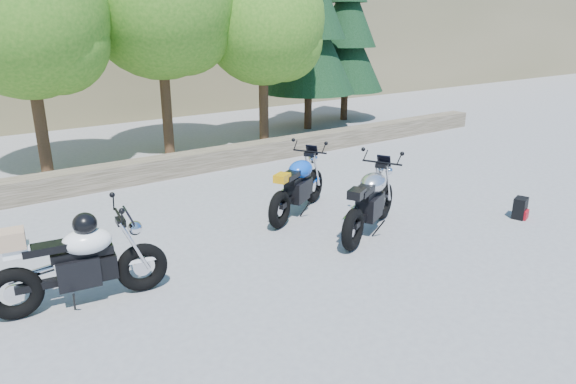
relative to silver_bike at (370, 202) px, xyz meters
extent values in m
plane|color=gray|center=(-1.35, -0.16, -0.57)|extent=(90.00, 90.00, 0.00)
cube|color=#494130|center=(-1.35, 5.34, -0.32)|extent=(22.00, 0.55, 0.50)
cylinder|color=#382314|center=(-3.85, 7.04, 0.95)|extent=(0.28, 0.28, 3.02)
sphere|color=#2E6D18|center=(-3.85, 7.04, 3.21)|extent=(3.67, 3.67, 3.67)
sphere|color=#2E6D18|center=(-3.35, 6.74, 2.57)|extent=(2.38, 2.38, 2.38)
cylinder|color=#382314|center=(-0.55, 7.44, 1.11)|extent=(0.28, 0.28, 3.36)
sphere|color=#2E6D18|center=(-0.05, 7.14, 2.91)|extent=(2.64, 2.64, 2.64)
cylinder|color=#382314|center=(2.25, 6.84, 0.89)|extent=(0.28, 0.28, 2.91)
sphere|color=#2E6D18|center=(2.25, 6.84, 3.07)|extent=(3.54, 3.54, 3.54)
sphere|color=#2E6D18|center=(2.75, 6.54, 2.45)|extent=(2.29, 2.29, 2.29)
cylinder|color=#382314|center=(4.85, 8.04, 0.51)|extent=(0.26, 0.26, 2.16)
cone|color=black|center=(4.85, 8.04, 2.31)|extent=(3.17, 3.17, 3.24)
cylinder|color=#382314|center=(7.05, 8.64, 0.39)|extent=(0.26, 0.26, 1.92)
cone|color=black|center=(7.05, 8.64, 1.99)|extent=(2.82, 2.82, 2.88)
cone|color=black|center=(7.05, 8.64, 3.40)|extent=(2.18, 2.18, 2.56)
torus|color=black|center=(0.70, 0.35, -0.21)|extent=(0.72, 0.48, 0.71)
torus|color=black|center=(-0.73, -0.37, -0.21)|extent=(0.72, 0.48, 0.71)
cylinder|color=silver|center=(0.70, 0.35, -0.21)|extent=(0.24, 0.15, 0.24)
cylinder|color=silver|center=(-0.73, -0.37, -0.21)|extent=(0.24, 0.15, 0.24)
cube|color=black|center=(-0.03, -0.02, -0.08)|extent=(0.63, 0.54, 0.40)
cube|color=black|center=(0.03, 0.02, 0.17)|extent=(0.78, 0.51, 0.11)
ellipsoid|color=silver|center=(0.10, 0.05, 0.32)|extent=(0.76, 0.67, 0.34)
cube|color=black|center=(-0.33, -0.17, 0.32)|extent=(0.61, 0.47, 0.10)
cube|color=black|center=(-0.63, -0.32, 0.37)|extent=(0.38, 0.34, 0.14)
cylinder|color=black|center=(0.50, 0.25, 0.58)|extent=(0.36, 0.67, 0.04)
sphere|color=silver|center=(0.66, 0.33, 0.39)|extent=(0.20, 0.20, 0.20)
torus|color=black|center=(-3.99, 0.32, -0.22)|extent=(0.72, 0.27, 0.70)
torus|color=black|center=(-5.54, 0.54, -0.22)|extent=(0.72, 0.27, 0.70)
cylinder|color=silver|center=(-3.99, 0.32, -0.22)|extent=(0.24, 0.08, 0.24)
cylinder|color=silver|center=(-5.54, 0.54, -0.22)|extent=(0.24, 0.08, 0.24)
cube|color=black|center=(-4.79, 0.43, -0.09)|extent=(0.56, 0.40, 0.39)
cube|color=black|center=(-4.71, 0.42, 0.15)|extent=(0.78, 0.28, 0.11)
ellipsoid|color=white|center=(-4.64, 0.41, 0.31)|extent=(0.68, 0.51, 0.33)
cube|color=black|center=(-5.11, 0.48, 0.31)|extent=(0.57, 0.32, 0.10)
cube|color=white|center=(-5.43, 0.53, 0.35)|extent=(0.33, 0.26, 0.14)
cylinder|color=black|center=(-4.20, 0.35, 0.56)|extent=(0.14, 0.72, 0.03)
sphere|color=silver|center=(-4.03, 0.32, 0.37)|extent=(0.20, 0.20, 0.20)
ellipsoid|color=black|center=(-4.64, 0.41, 0.55)|extent=(0.35, 0.36, 0.29)
cube|color=#A58160|center=(-5.48, 0.53, 0.50)|extent=(0.36, 0.33, 0.22)
torus|color=black|center=(0.22, 1.86, -0.22)|extent=(0.69, 0.49, 0.69)
torus|color=black|center=(-1.15, 1.11, -0.22)|extent=(0.69, 0.49, 0.69)
cylinder|color=silver|center=(0.22, 1.86, -0.22)|extent=(0.23, 0.15, 0.24)
cylinder|color=silver|center=(-1.15, 1.11, -0.22)|extent=(0.23, 0.15, 0.24)
cube|color=black|center=(-0.49, 1.47, -0.09)|extent=(0.61, 0.54, 0.39)
cube|color=black|center=(-0.42, 1.51, 0.15)|extent=(0.75, 0.52, 0.11)
ellipsoid|color=blue|center=(-0.35, 1.55, 0.30)|extent=(0.75, 0.67, 0.33)
cube|color=black|center=(-0.77, 1.32, 0.30)|extent=(0.59, 0.47, 0.10)
cube|color=orange|center=(-1.06, 1.16, 0.34)|extent=(0.37, 0.34, 0.14)
cylinder|color=black|center=(0.03, 1.76, 0.55)|extent=(0.38, 0.64, 0.03)
sphere|color=silver|center=(0.18, 1.84, 0.37)|extent=(0.20, 0.20, 0.20)
cube|color=black|center=(2.83, -1.15, -0.37)|extent=(0.35, 0.29, 0.40)
cube|color=#A30D18|center=(2.87, -1.27, -0.48)|extent=(0.23, 0.11, 0.17)
camera|label=1|loc=(-6.05, -6.01, 2.97)|focal=32.00mm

